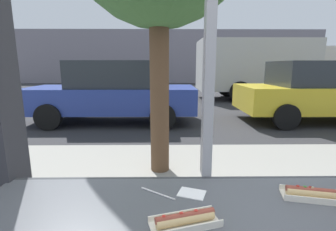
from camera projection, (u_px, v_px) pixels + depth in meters
name	position (u px, v px, depth m)	size (l,w,h in m)	color
ground_plane	(171.00, 107.00, 9.28)	(60.00, 60.00, 0.00)	#2D2D30
sidewalk_strip	(183.00, 187.00, 3.00)	(16.00, 2.80, 0.15)	gray
building_facade_far	(167.00, 57.00, 22.32)	(28.00, 1.20, 4.70)	gray
hotdog_tray_near	(312.00, 193.00, 1.08)	(0.27, 0.15, 0.05)	silver
hotdog_tray_far	(185.00, 219.00, 0.89)	(0.28, 0.17, 0.05)	silver
loose_straw	(158.00, 193.00, 1.11)	(0.01, 0.01, 0.19)	white
napkin_wrapper	(192.00, 193.00, 1.12)	(0.12, 0.09, 0.00)	white
parked_car_blue	(114.00, 92.00, 6.63)	(4.46, 1.90, 1.67)	#283D93
parked_car_yellow	(319.00, 91.00, 6.70)	(4.31, 2.03, 1.66)	gold
box_truck	(271.00, 67.00, 11.19)	(6.80, 2.44, 2.68)	beige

